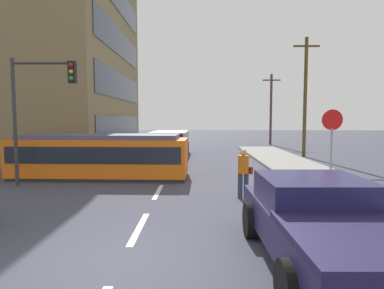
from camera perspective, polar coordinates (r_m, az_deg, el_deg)
name	(u,v)px	position (r m, az deg, el deg)	size (l,w,h in m)	color
ground_plane	(168,174)	(16.10, -4.25, -5.07)	(120.00, 120.00, 0.00)	#3F414F
sidewalk_curb_right	(344,191)	(13.25, 25.00, -7.27)	(3.20, 36.00, 0.14)	gray
lane_stripe_1	(139,228)	(8.38, -9.18, -14.17)	(0.16, 2.40, 0.01)	silver
lane_stripe_2	(158,192)	(12.20, -5.91, -8.18)	(0.16, 2.40, 0.01)	silver
lane_stripe_3	(174,161)	(20.92, -3.09, -2.83)	(0.16, 2.40, 0.01)	silver
lane_stripe_4	(179,151)	(26.87, -2.23, -1.19)	(0.16, 2.40, 0.01)	silver
corner_building	(2,26)	(29.71, -30.13, 17.39)	(17.70, 15.16, 19.20)	olive
streetcar_tram	(101,155)	(15.41, -15.50, -1.84)	(7.81, 2.74, 1.97)	orange
city_bus	(170,142)	(23.93, -3.86, 0.50)	(2.65, 5.31, 1.75)	#B3B7C6
pedestrian_crossing	(244,171)	(11.15, 8.96, -4.50)	(0.50, 0.36, 1.67)	#2B3647
pickup_truck_parked	(321,223)	(6.50, 21.57, -12.65)	(2.32, 5.02, 1.55)	#211B44
stop_sign	(332,132)	(13.08, 23.17, 2.02)	(0.76, 0.07, 2.88)	gray
traffic_light_mast	(39,97)	(14.24, -25.14, 7.42)	(2.54, 0.33, 5.03)	#333333
utility_pole_mid	(305,95)	(24.39, 19.11, 8.12)	(1.80, 0.24, 8.27)	brown
utility_pole_far	(271,108)	(34.47, 13.58, 6.19)	(1.80, 0.24, 7.16)	brown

